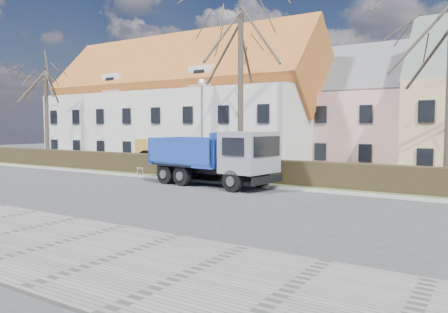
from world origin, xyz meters
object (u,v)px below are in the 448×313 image
Objects in this scene: dump_truck at (208,157)px; streetlight at (202,127)px; parked_car_a at (155,158)px; cart_frame at (137,171)px.

streetlight is (-2.72, 3.22, 1.63)m from dump_truck.
cart_frame is at bearing -142.08° from parked_car_a.
dump_truck is at bearing -118.16° from parked_car_a.
streetlight is 9.11× the size of cart_frame.
cart_frame is at bearing 178.15° from dump_truck.
cart_frame is 6.71m from parked_car_a.
dump_truck is 11.06× the size of cart_frame.
streetlight is 8.27m from parked_car_a.
dump_truck is 1.83× the size of parked_car_a.
cart_frame is (-6.29, 1.01, -1.22)m from dump_truck.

